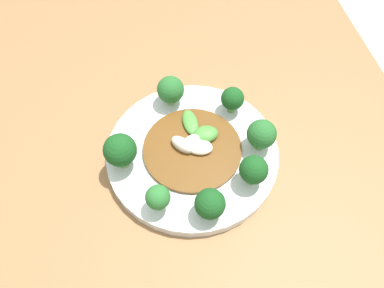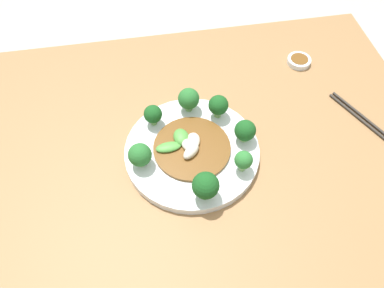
{
  "view_description": "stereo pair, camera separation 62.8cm",
  "coord_description": "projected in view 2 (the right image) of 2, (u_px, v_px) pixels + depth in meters",
  "views": [
    {
      "loc": [
        -0.34,
        0.06,
        1.36
      ],
      "look_at": [
        0.02,
        0.0,
        0.81
      ],
      "focal_mm": 35.0,
      "sensor_mm": 36.0,
      "label": 1
    },
    {
      "loc": [
        0.1,
        0.49,
        1.5
      ],
      "look_at": [
        0.02,
        0.0,
        0.81
      ],
      "focal_mm": 35.0,
      "sensor_mm": 36.0,
      "label": 2
    }
  ],
  "objects": [
    {
      "name": "broccoli_west",
      "position": [
        245.0,
        131.0,
        0.86
      ],
      "size": [
        0.05,
        0.05,
        0.06
      ],
      "color": "#89B76B",
      "rests_on": "plate"
    },
    {
      "name": "chopsticks",
      "position": [
        364.0,
        120.0,
        0.94
      ],
      "size": [
        0.11,
        0.21,
        0.01
      ],
      "color": "#2D2823",
      "rests_on": "table"
    },
    {
      "name": "broccoli_north",
      "position": [
        206.0,
        186.0,
        0.76
      ],
      "size": [
        0.06,
        0.06,
        0.07
      ],
      "color": "#7AAD5B",
      "rests_on": "plate"
    },
    {
      "name": "broccoli_northwest",
      "position": [
        244.0,
        160.0,
        0.81
      ],
      "size": [
        0.04,
        0.04,
        0.06
      ],
      "color": "#89B76B",
      "rests_on": "plate"
    },
    {
      "name": "broccoli_southwest",
      "position": [
        218.0,
        105.0,
        0.9
      ],
      "size": [
        0.05,
        0.05,
        0.06
      ],
      "color": "#7AAD5B",
      "rests_on": "plate"
    },
    {
      "name": "plate",
      "position": [
        192.0,
        151.0,
        0.88
      ],
      "size": [
        0.31,
        0.31,
        0.02
      ],
      "color": "silver",
      "rests_on": "table"
    },
    {
      "name": "broccoli_south",
      "position": [
        189.0,
        99.0,
        0.91
      ],
      "size": [
        0.05,
        0.05,
        0.06
      ],
      "color": "#70A356",
      "rests_on": "plate"
    },
    {
      "name": "table",
      "position": [
        198.0,
        219.0,
        1.2
      ],
      "size": [
        1.16,
        0.9,
        0.77
      ],
      "color": "olive",
      "rests_on": "ground_plane"
    },
    {
      "name": "broccoli_southeast",
      "position": [
        153.0,
        114.0,
        0.89
      ],
      "size": [
        0.04,
        0.04,
        0.06
      ],
      "color": "#70A356",
      "rests_on": "plate"
    },
    {
      "name": "sauce_dish",
      "position": [
        299.0,
        61.0,
        1.06
      ],
      "size": [
        0.07,
        0.07,
        0.02
      ],
      "color": "silver",
      "rests_on": "table"
    },
    {
      "name": "stirfry_center",
      "position": [
        189.0,
        147.0,
        0.86
      ],
      "size": [
        0.18,
        0.18,
        0.03
      ],
      "color": "brown",
      "rests_on": "plate"
    },
    {
      "name": "ground_plane",
      "position": [
        197.0,
        259.0,
        1.51
      ],
      "size": [
        8.0,
        8.0,
        0.0
      ],
      "primitive_type": "plane",
      "color": "#B7B2A8"
    },
    {
      "name": "broccoli_east",
      "position": [
        140.0,
        155.0,
        0.82
      ],
      "size": [
        0.05,
        0.05,
        0.06
      ],
      "color": "#89B76B",
      "rests_on": "plate"
    }
  ]
}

